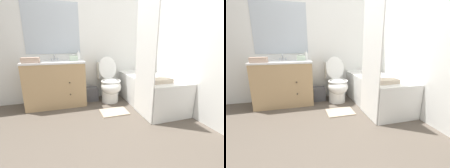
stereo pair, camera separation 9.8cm
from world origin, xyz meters
The scene contains 14 objects.
ground_plane centered at (0.00, 0.00, 0.00)m, with size 14.00×14.00×0.00m, color brown.
wall_back centered at (-0.01, 1.62, 1.25)m, with size 8.00×0.06×2.50m.
wall_right centered at (1.30, 0.80, 1.25)m, with size 0.05×2.60×2.50m.
vanity_cabinet centered at (-0.75, 1.35, 0.42)m, with size 1.04×0.54×0.82m.
sink_faucet centered at (-0.75, 1.53, 0.86)m, with size 0.14×0.12×0.12m.
toilet centered at (0.24, 1.24, 0.35)m, with size 0.39×0.66×0.88m.
bathtub centered at (0.91, 0.87, 0.27)m, with size 0.70×1.45×0.54m.
shower_curtain centered at (0.55, 0.44, 0.99)m, with size 0.01×0.56×1.98m.
wastebasket centered at (-0.10, 1.39, 0.14)m, with size 0.24×0.21×0.27m.
tissue_box centered at (-0.41, 1.41, 0.87)m, with size 0.15×0.12×0.12m.
soap_dispenser centered at (-0.32, 1.42, 0.90)m, with size 0.06×0.06×0.18m.
hand_towel_folded centered at (-1.10, 1.20, 0.87)m, with size 0.26×0.14×0.09m.
bath_towel_folded centered at (0.80, 0.40, 0.58)m, with size 0.35×0.20×0.06m.
bath_mat centered at (0.16, 0.70, 0.01)m, with size 0.45×0.33×0.02m.
Camera 1 is at (-0.57, -1.51, 1.10)m, focal length 24.00 mm.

